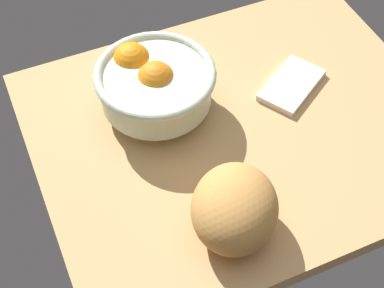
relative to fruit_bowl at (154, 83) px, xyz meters
The scene contains 4 objects.
ground_plane 17.06cm from the fruit_bowl, 140.41° to the left, with size 69.47×56.26×3.00cm, color tan.
fruit_bowl is the anchor object (origin of this frame).
bread_loaf 27.23cm from the fruit_bowl, 93.87° to the left, with size 14.71×12.62×10.41cm, color #CB8F48.
napkin_folded 25.42cm from the fruit_bowl, 167.28° to the left, with size 12.76×7.31×1.19cm, color silver.
Camera 1 is at (33.36, 55.57, 76.75)cm, focal length 54.72 mm.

